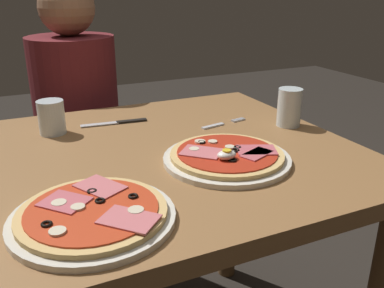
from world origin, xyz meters
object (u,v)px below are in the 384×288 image
knife (119,122)px  dining_table (150,199)px  pizza_across_left (93,215)px  diner_person (80,143)px  pizza_foreground (227,157)px  water_glass_near (52,119)px  water_glass_far (289,110)px  fork (221,124)px

knife → dining_table: bearing=-89.0°
pizza_across_left → diner_person: 0.99m
knife → pizza_foreground: bearing=-68.4°
dining_table → water_glass_near: bearing=128.9°
water_glass_near → diner_person: bearing=72.9°
dining_table → pizza_across_left: bearing=-126.3°
knife → pizza_across_left: bearing=-110.1°
water_glass_near → knife: 0.19m
knife → diner_person: size_ratio=0.17×
pizza_foreground → water_glass_far: (0.29, 0.16, 0.04)m
water_glass_far → diner_person: size_ratio=0.09×
dining_table → water_glass_far: 0.48m
water_glass_near → dining_table: bearing=-51.1°
water_glass_near → pizza_foreground: bearing=-47.5°
pizza_foreground → pizza_across_left: (-0.34, -0.13, -0.00)m
water_glass_near → water_glass_far: 0.67m
pizza_across_left → knife: pizza_across_left is taller
dining_table → pizza_across_left: (-0.19, -0.26, 0.14)m
pizza_foreground → fork: pizza_foreground is taller
water_glass_near → water_glass_far: water_glass_far is taller
water_glass_near → pizza_across_left: bearing=-89.9°
knife → fork: bearing=-27.8°
fork → diner_person: (-0.32, 0.58, -0.21)m
dining_table → knife: size_ratio=5.22×
pizza_foreground → diner_person: 0.88m
diner_person → dining_table: bearing=94.4°
knife → diner_person: (-0.05, 0.44, -0.21)m
water_glass_near → knife: bearing=3.4°
fork → pizza_foreground: bearing=-115.3°
dining_table → diner_person: 0.70m
diner_person → pizza_across_left: bearing=81.7°
water_glass_far → dining_table: bearing=-176.8°
pizza_across_left → knife: 0.55m
pizza_across_left → water_glass_near: size_ratio=3.11×
water_glass_far → water_glass_near: bearing=161.2°
pizza_foreground → water_glass_far: water_glass_far is taller
water_glass_near → fork: bearing=-15.9°
water_glass_near → knife: (0.19, 0.01, -0.04)m
pizza_foreground → pizza_across_left: bearing=-159.1°
pizza_across_left → water_glass_far: 0.69m
pizza_across_left → water_glass_far: (0.63, 0.29, 0.04)m
pizza_foreground → diner_person: diner_person is taller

